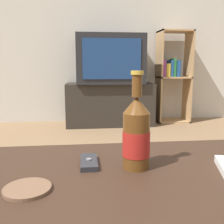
# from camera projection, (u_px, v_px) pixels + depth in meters

# --- Properties ---
(back_wall) EXTENTS (8.00, 0.05, 2.60)m
(back_wall) POSITION_uv_depth(u_px,v_px,m) (86.00, 23.00, 3.43)
(back_wall) COLOR beige
(back_wall) RESTS_ON ground_plane
(coffee_table) EXTENTS (1.29, 0.63, 0.48)m
(coffee_table) POSITION_uv_depth(u_px,v_px,m) (108.00, 211.00, 0.62)
(coffee_table) COLOR #332116
(coffee_table) RESTS_ON ground_plane
(tv_stand) EXTENTS (1.09, 0.45, 0.53)m
(tv_stand) POSITION_uv_depth(u_px,v_px,m) (110.00, 104.00, 3.35)
(tv_stand) COLOR #28231E
(tv_stand) RESTS_ON ground_plane
(television) EXTENTS (0.82, 0.56, 0.59)m
(television) POSITION_uv_depth(u_px,v_px,m) (109.00, 59.00, 3.25)
(television) COLOR black
(television) RESTS_ON tv_stand
(bookshelf) EXTENTS (0.42, 0.30, 1.19)m
(bookshelf) POSITION_uv_depth(u_px,v_px,m) (172.00, 75.00, 3.46)
(bookshelf) COLOR tan
(bookshelf) RESTS_ON ground_plane
(beer_bottle) EXTENTS (0.07, 0.07, 0.26)m
(beer_bottle) POSITION_uv_depth(u_px,v_px,m) (136.00, 134.00, 0.69)
(beer_bottle) COLOR #563314
(beer_bottle) RESTS_ON coffee_table
(cell_phone) EXTENTS (0.05, 0.11, 0.02)m
(cell_phone) POSITION_uv_depth(u_px,v_px,m) (89.00, 162.00, 0.73)
(cell_phone) COLOR #232328
(cell_phone) RESTS_ON coffee_table
(coaster) EXTENTS (0.10, 0.10, 0.01)m
(coaster) POSITION_uv_depth(u_px,v_px,m) (27.00, 189.00, 0.57)
(coaster) COLOR brown
(coaster) RESTS_ON coffee_table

